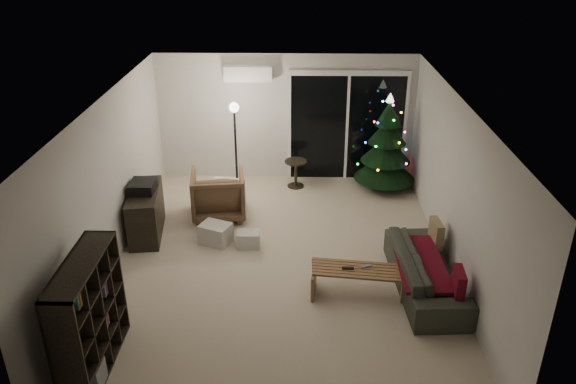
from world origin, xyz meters
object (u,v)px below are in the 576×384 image
object	(u,v)px
coffee_table	(358,281)
christmas_tree	(387,142)
bookshelf	(74,316)
media_cabinet	(146,212)
sofa	(426,271)
armchair	(218,194)

from	to	relation	value
coffee_table	christmas_tree	distance (m)	3.67
bookshelf	media_cabinet	distance (m)	3.12
coffee_table	christmas_tree	world-z (taller)	christmas_tree
bookshelf	sofa	xyz separation A→B (m)	(4.30, 1.60, -0.41)
armchair	christmas_tree	world-z (taller)	christmas_tree
bookshelf	armchair	world-z (taller)	bookshelf
bookshelf	coffee_table	distance (m)	3.68
bookshelf	coffee_table	xyz separation A→B (m)	(3.34, 1.47, -0.50)
media_cabinet	sofa	bearing A→B (deg)	-26.95
armchair	christmas_tree	bearing A→B (deg)	-165.81
bookshelf	coffee_table	bearing A→B (deg)	47.19
armchair	sofa	size ratio (longest dim) A/B	0.46
armchair	sofa	world-z (taller)	armchair
media_cabinet	armchair	distance (m)	1.29
armchair	coffee_table	world-z (taller)	armchair
christmas_tree	coffee_table	bearing A→B (deg)	-103.28
media_cabinet	coffee_table	xyz separation A→B (m)	(3.34, -1.64, -0.19)
media_cabinet	coffee_table	bearing A→B (deg)	-33.80
bookshelf	armchair	distance (m)	3.93
armchair	sofa	bearing A→B (deg)	138.54
bookshelf	media_cabinet	world-z (taller)	bookshelf
media_cabinet	christmas_tree	bearing A→B (deg)	16.39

